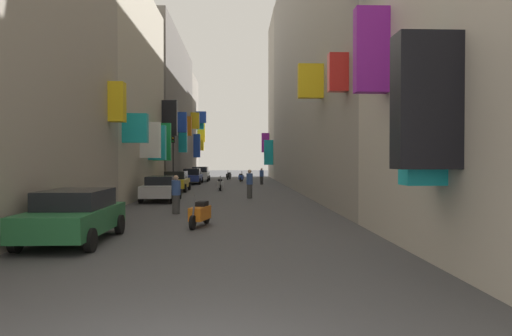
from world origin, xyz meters
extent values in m
plane|color=#424244|center=(0.00, 30.00, 0.00)|extent=(140.00, 140.00, 0.00)
cube|color=yellow|center=(-4.66, 15.82, 4.88)|extent=(0.68, 0.62, 1.77)
cube|color=#BCB29E|center=(-8.00, 23.79, 6.56)|extent=(6.00, 13.16, 13.12)
cube|color=black|center=(-4.44, 29.59, 5.45)|extent=(1.12, 0.49, 2.67)
cube|color=#19B2BF|center=(-4.46, 24.55, 3.41)|extent=(1.07, 0.65, 2.20)
cube|color=#19B2BF|center=(-4.39, 18.13, 3.89)|extent=(1.22, 0.49, 1.45)
cube|color=white|center=(-4.42, 22.05, 3.47)|extent=(1.17, 0.38, 2.09)
cube|color=green|center=(-4.41, 26.02, 3.53)|extent=(1.18, 0.37, 2.52)
cube|color=slate|center=(-8.00, 41.58, 7.25)|extent=(6.00, 20.42, 14.51)
cube|color=orange|center=(-4.67, 44.41, 5.98)|extent=(0.65, 0.60, 2.07)
cube|color=blue|center=(-4.45, 36.03, 5.69)|extent=(1.10, 0.63, 1.79)
cube|color=#19B2BF|center=(-4.69, 40.39, 4.92)|extent=(0.61, 0.55, 2.59)
cube|color=yellow|center=(-4.49, 49.82, 7.06)|extent=(1.01, 0.41, 1.95)
cube|color=#19B2BF|center=(-4.61, 38.99, 4.15)|extent=(0.79, 0.46, 2.19)
cube|color=gray|center=(-8.00, 55.90, 6.66)|extent=(6.00, 8.21, 13.32)
cube|color=yellow|center=(-4.51, 57.34, 4.37)|extent=(0.97, 0.56, 1.46)
cube|color=blue|center=(-4.31, 56.17, 8.08)|extent=(1.38, 0.49, 1.53)
cube|color=blue|center=(-4.59, 53.18, 4.16)|extent=(0.83, 0.65, 2.97)
cube|color=yellow|center=(-4.48, 58.65, 6.34)|extent=(1.03, 0.40, 3.01)
cube|color=#19B2BF|center=(-4.50, 56.87, 7.57)|extent=(1.00, 0.43, 2.11)
cube|color=black|center=(4.39, 4.13, 3.42)|extent=(1.22, 0.62, 2.62)
cube|color=#19B2BF|center=(4.58, 4.74, 3.08)|extent=(0.83, 0.56, 2.63)
cube|color=purple|center=(4.52, 8.20, 5.41)|extent=(0.95, 0.43, 2.41)
cube|color=gray|center=(8.00, 30.39, 10.24)|extent=(6.00, 38.19, 20.47)
cube|color=yellow|center=(4.37, 18.05, 6.27)|extent=(1.26, 0.44, 1.70)
cube|color=red|center=(4.62, 12.95, 5.71)|extent=(0.75, 0.45, 1.48)
cube|color=#9E9384|center=(8.00, 54.74, 10.40)|extent=(6.00, 10.52, 20.80)
cube|color=#19B2BF|center=(4.44, 51.03, 3.27)|extent=(1.11, 0.43, 3.06)
cube|color=purple|center=(4.47, 58.06, 4.76)|extent=(1.06, 0.36, 2.69)
cube|color=white|center=(-3.47, 44.94, 0.65)|extent=(1.81, 4.01, 0.70)
cube|color=black|center=(-3.47, 45.14, 1.29)|extent=(1.59, 2.25, 0.59)
cylinder|color=black|center=(-2.57, 43.61, 0.30)|extent=(0.18, 0.60, 0.60)
cylinder|color=black|center=(-4.37, 43.61, 0.30)|extent=(0.18, 0.60, 0.60)
cylinder|color=black|center=(-2.57, 46.26, 0.30)|extent=(0.18, 0.60, 0.60)
cylinder|color=black|center=(-4.37, 46.26, 0.30)|extent=(0.18, 0.60, 0.60)
cube|color=#236638|center=(-3.84, 8.15, 0.62)|extent=(1.82, 4.14, 0.64)
cube|color=black|center=(-3.84, 8.36, 1.20)|extent=(1.61, 2.32, 0.51)
cylinder|color=black|center=(-2.92, 6.78, 0.30)|extent=(0.18, 0.60, 0.60)
cylinder|color=black|center=(-4.75, 6.78, 0.30)|extent=(0.18, 0.60, 0.60)
cylinder|color=black|center=(-2.92, 9.52, 0.30)|extent=(0.18, 0.60, 0.60)
cylinder|color=black|center=(-4.75, 9.52, 0.30)|extent=(0.18, 0.60, 0.60)
cube|color=#B7B7BC|center=(-3.59, 20.83, 0.61)|extent=(1.68, 4.04, 0.63)
cube|color=black|center=(-3.59, 21.03, 1.16)|extent=(1.48, 2.26, 0.46)
cylinder|color=black|center=(-2.75, 19.50, 0.30)|extent=(0.18, 0.60, 0.60)
cylinder|color=black|center=(-4.43, 19.50, 0.30)|extent=(0.18, 0.60, 0.60)
cylinder|color=black|center=(-2.75, 22.16, 0.30)|extent=(0.18, 0.60, 0.60)
cylinder|color=black|center=(-4.43, 22.16, 0.30)|extent=(0.18, 0.60, 0.60)
cube|color=gold|center=(-3.89, 28.96, 0.61)|extent=(1.65, 4.08, 0.61)
cube|color=black|center=(-3.89, 29.16, 1.19)|extent=(1.45, 2.28, 0.56)
cylinder|color=black|center=(-3.07, 27.61, 0.30)|extent=(0.18, 0.60, 0.60)
cylinder|color=black|center=(-4.72, 27.61, 0.30)|extent=(0.18, 0.60, 0.60)
cylinder|color=black|center=(-3.07, 30.31, 0.30)|extent=(0.18, 0.60, 0.60)
cylinder|color=black|center=(-4.72, 30.31, 0.30)|extent=(0.18, 0.60, 0.60)
cube|color=navy|center=(-3.78, 39.54, 0.59)|extent=(1.69, 4.46, 0.59)
cube|color=black|center=(-3.78, 39.77, 1.19)|extent=(1.49, 2.50, 0.60)
cylinder|color=black|center=(-2.93, 38.07, 0.30)|extent=(0.18, 0.60, 0.60)
cylinder|color=black|center=(-4.62, 38.07, 0.30)|extent=(0.18, 0.60, 0.60)
cylinder|color=black|center=(-2.93, 41.01, 0.30)|extent=(0.18, 0.60, 0.60)
cylinder|color=black|center=(-4.62, 41.01, 0.30)|extent=(0.18, 0.60, 0.60)
cube|color=#ADADB2|center=(-0.66, 29.76, 0.46)|extent=(0.52, 1.10, 0.45)
cube|color=black|center=(-0.68, 29.96, 0.77)|extent=(0.36, 0.58, 0.16)
cylinder|color=#4C4C51|center=(-0.62, 29.22, 0.79)|extent=(0.08, 0.28, 0.68)
cylinder|color=black|center=(-0.61, 29.09, 0.24)|extent=(0.14, 0.49, 0.48)
cylinder|color=black|center=(-0.71, 30.42, 0.24)|extent=(0.14, 0.49, 0.48)
cube|color=black|center=(-0.44, 49.20, 0.46)|extent=(0.63, 1.25, 0.45)
cube|color=black|center=(-0.40, 49.42, 0.77)|extent=(0.41, 0.61, 0.16)
cylinder|color=#4C4C51|center=(-0.54, 48.61, 0.79)|extent=(0.10, 0.28, 0.68)
cylinder|color=black|center=(-0.56, 48.46, 0.24)|extent=(0.18, 0.49, 0.48)
cylinder|color=black|center=(-0.31, 49.94, 0.24)|extent=(0.18, 0.49, 0.48)
cube|color=orange|center=(-0.58, 11.00, 0.46)|extent=(0.71, 1.26, 0.45)
cube|color=black|center=(-0.53, 11.21, 0.77)|extent=(0.44, 0.62, 0.16)
cylinder|color=#4C4C51|center=(-0.72, 10.42, 0.79)|extent=(0.12, 0.28, 0.68)
cylinder|color=black|center=(-0.76, 10.27, 0.24)|extent=(0.21, 0.49, 0.48)
cylinder|color=black|center=(-0.41, 11.72, 0.24)|extent=(0.21, 0.49, 0.48)
cube|color=#2D4CAD|center=(1.02, 44.00, 0.46)|extent=(0.59, 1.09, 0.45)
cube|color=black|center=(0.99, 43.81, 0.77)|extent=(0.40, 0.60, 0.16)
cylinder|color=#4C4C51|center=(1.10, 44.51, 0.79)|extent=(0.10, 0.28, 0.68)
cylinder|color=black|center=(1.12, 44.64, 0.24)|extent=(0.17, 0.49, 0.48)
cylinder|color=black|center=(0.92, 43.36, 0.24)|extent=(0.17, 0.49, 0.48)
cylinder|color=#3D3D3D|center=(-1.92, 14.80, 0.40)|extent=(0.39, 0.39, 0.80)
cylinder|color=#335199|center=(-1.92, 14.80, 1.12)|extent=(0.46, 0.46, 0.63)
sphere|color=tan|center=(-1.92, 14.80, 1.54)|extent=(0.22, 0.22, 0.22)
cylinder|color=#323232|center=(2.93, 38.07, 0.38)|extent=(0.44, 0.44, 0.76)
cylinder|color=#335199|center=(2.93, 38.07, 1.05)|extent=(0.52, 0.52, 0.60)
sphere|color=tan|center=(2.93, 38.07, 1.46)|extent=(0.20, 0.20, 0.20)
cylinder|color=#3E3E3E|center=(1.41, 22.53, 0.42)|extent=(0.45, 0.45, 0.84)
cylinder|color=#335199|center=(1.41, 22.53, 1.17)|extent=(0.54, 0.54, 0.66)
sphere|color=tan|center=(1.41, 22.53, 1.61)|extent=(0.23, 0.23, 0.23)
cylinder|color=#2D2D2D|center=(-4.56, 32.21, 1.85)|extent=(0.12, 0.12, 3.71)
cube|color=black|center=(-4.56, 32.21, 4.08)|extent=(0.26, 0.26, 0.75)
sphere|color=red|center=(-4.56, 32.07, 4.33)|extent=(0.14, 0.14, 0.14)
sphere|color=orange|center=(-4.56, 32.07, 4.08)|extent=(0.14, 0.14, 0.14)
sphere|color=green|center=(-4.56, 32.07, 3.83)|extent=(0.14, 0.14, 0.14)
camera|label=1|loc=(0.75, -4.48, 2.28)|focal=31.58mm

